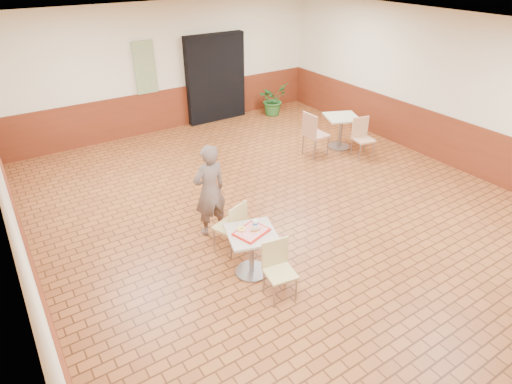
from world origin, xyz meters
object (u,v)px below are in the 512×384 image
chair_main_back (233,225)px  customer (210,191)px  chair_second_front (362,135)px  chair_second_left (313,132)px  paper_cup (255,223)px  second_table (341,127)px  main_table (252,246)px  long_john_donut (255,229)px  serving_tray (252,232)px  chair_main_front (278,266)px  ring_donut (241,229)px  potted_plant (273,99)px

chair_main_back → customer: customer is taller
customer → chair_second_front: bearing=-173.1°
customer → chair_second_left: (3.25, 1.39, -0.21)m
paper_cup → second_table: size_ratio=0.13×
main_table → chair_second_left: bearing=38.5°
long_john_donut → chair_second_front: chair_second_front is taller
chair_second_front → chair_main_back: bearing=-148.8°
paper_cup → chair_main_back: bearing=97.2°
chair_second_front → serving_tray: bearing=-142.1°
main_table → chair_main_back: bearing=85.9°
chair_main_front → ring_donut: bearing=114.2°
serving_tray → potted_plant: (4.07, 5.26, -0.26)m
serving_tray → paper_cup: paper_cup is taller
chair_main_back → potted_plant: size_ratio=0.97×
chair_second_left → potted_plant: 2.80m
ring_donut → potted_plant: size_ratio=0.13×
customer → paper_cup: bearing=91.1°
chair_main_back → chair_second_front: chair_second_front is taller
long_john_donut → chair_second_front: (4.09, 2.02, -0.25)m
ring_donut → paper_cup: bearing=-7.8°
customer → paper_cup: customer is taller
chair_main_back → serving_tray: bearing=67.1°
chair_main_back → long_john_donut: bearing=72.0°
paper_cup → chair_second_front: size_ratio=0.11×
ring_donut → paper_cup: 0.21m
long_john_donut → paper_cup: bearing=57.6°
customer → potted_plant: bearing=-139.1°
potted_plant → paper_cup: bearing=-127.3°
long_john_donut → customer: bearing=92.2°
chair_main_back → chair_second_front: size_ratio=0.98×
chair_main_front → paper_cup: (0.04, 0.60, 0.31)m
paper_cup → second_table: paper_cup is taller
customer → chair_main_back: bearing=89.5°
chair_second_front → potted_plant: bearing=103.3°
chair_main_back → serving_tray: 0.62m
second_table → chair_second_left: size_ratio=0.76×
chair_main_front → paper_cup: paper_cup is taller
paper_cup → ring_donut: bearing=172.2°
chair_second_front → main_table: bearing=-142.1°
chair_main_back → long_john_donut: (0.01, -0.60, 0.26)m
chair_second_front → chair_main_front: bearing=-136.1°
main_table → long_john_donut: bearing=-22.4°
chair_main_back → chair_second_front: 4.33m
potted_plant → chair_second_front: bearing=-88.8°
main_table → ring_donut: (-0.10, 0.10, 0.27)m
ring_donut → chair_second_left: chair_second_left is taller
main_table → chair_second_left: 4.15m
chair_main_back → potted_plant: bearing=-149.4°
serving_tray → chair_second_front: 4.60m
paper_cup → chair_second_front: chair_second_front is taller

